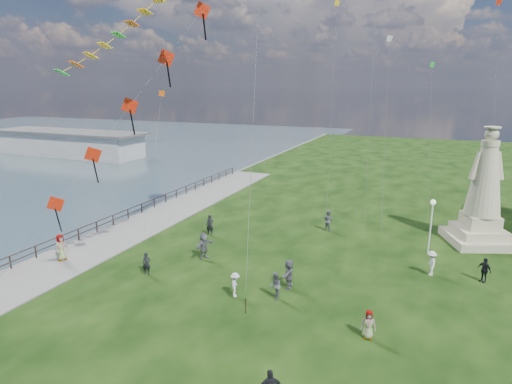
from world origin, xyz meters
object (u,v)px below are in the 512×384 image
at_px(pier_pavilion, 70,143).
at_px(statue, 483,201).
at_px(person_10, 61,249).
at_px(person_4, 368,324).
at_px(lamppost, 432,215).
at_px(person_8, 431,263).
at_px(person_0, 147,264).
at_px(person_11, 289,274).
at_px(person_9, 484,270).
at_px(person_5, 204,246).
at_px(person_1, 275,286).
at_px(person_7, 328,221).
at_px(person_2, 235,285).
at_px(person_6, 210,225).

height_order(pier_pavilion, statue, statue).
bearing_deg(person_10, person_4, -82.35).
distance_m(lamppost, person_8, 4.50).
relative_size(lamppost, person_0, 2.72).
distance_m(person_8, person_11, 9.57).
bearing_deg(person_4, person_9, 46.12).
relative_size(statue, person_8, 5.51).
bearing_deg(pier_pavilion, person_5, -35.47).
distance_m(person_1, person_7, 12.99).
bearing_deg(person_10, person_5, -53.20).
relative_size(person_8, person_10, 0.87).
height_order(lamppost, person_0, lamppost).
bearing_deg(person_10, person_2, -78.64).
bearing_deg(statue, person_6, 177.15).
xyz_separation_m(person_10, person_11, (15.99, 2.30, -0.01)).
bearing_deg(person_11, statue, 135.10).
bearing_deg(person_0, person_9, -0.15).
bearing_deg(statue, person_2, -152.99).
bearing_deg(person_11, person_9, 112.63).
bearing_deg(person_6, person_8, -19.87).
relative_size(pier_pavilion, lamppost, 7.34).
distance_m(statue, person_9, 7.95).
bearing_deg(person_9, lamppost, 175.30).
relative_size(person_6, person_9, 1.09).
distance_m(person_2, person_4, 7.93).
distance_m(person_8, person_9, 3.10).
xyz_separation_m(person_9, person_11, (-11.02, -5.60, 0.13)).
distance_m(statue, person_8, 8.82).
distance_m(person_7, person_11, 11.39).
relative_size(person_0, person_11, 0.80).
distance_m(person_5, person_10, 9.94).
bearing_deg(person_0, lamppost, 13.08).
xyz_separation_m(person_1, person_8, (8.23, 6.94, 0.01)).
xyz_separation_m(person_0, person_10, (-6.81, -0.56, 0.19)).
height_order(person_5, person_8, person_5).
relative_size(statue, person_2, 6.15).
bearing_deg(person_8, person_7, -137.94).
bearing_deg(lamppost, person_6, -170.31).
xyz_separation_m(statue, person_7, (-11.55, -1.71, -2.54)).
distance_m(pier_pavilion, person_4, 70.61).
relative_size(person_4, person_6, 0.84).
relative_size(lamppost, person_5, 2.10).
relative_size(lamppost, person_11, 2.19).
distance_m(person_1, person_2, 2.34).
xyz_separation_m(person_1, person_2, (-2.25, -0.62, -0.08)).
distance_m(person_2, person_9, 15.66).
xyz_separation_m(lamppost, person_2, (-10.25, -11.53, -2.21)).
distance_m(person_0, person_7, 15.84).
bearing_deg(pier_pavilion, person_4, -33.36).
bearing_deg(person_0, person_2, -24.25).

